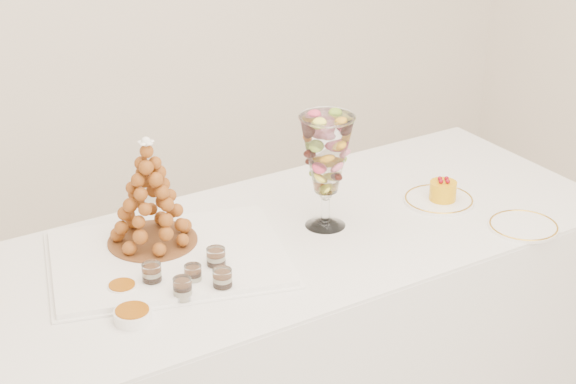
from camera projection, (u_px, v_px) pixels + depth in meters
buffet_table at (283, 348)px, 3.11m from camera, size 2.19×0.97×0.81m
lace_tray at (168, 258)px, 2.80m from camera, size 0.76×0.63×0.02m
macaron_vase at (326, 156)px, 2.91m from camera, size 0.17×0.17×0.36m
cake_plate at (439, 200)px, 3.16m from camera, size 0.23×0.23×0.01m
spare_plate at (523, 226)px, 2.99m from camera, size 0.22×0.22×0.01m
verrine_a at (152, 276)px, 2.65m from camera, size 0.06×0.06×0.07m
verrine_b at (193, 276)px, 2.66m from camera, size 0.05×0.05×0.07m
verrine_c at (216, 260)px, 2.73m from camera, size 0.06×0.06×0.07m
verrine_d at (183, 290)px, 2.59m from camera, size 0.06×0.06×0.07m
verrine_e at (223, 281)px, 2.63m from camera, size 0.06×0.06×0.07m
ramekin_back at (122, 289)px, 2.64m from camera, size 0.08×0.08×0.03m
ramekin_front at (133, 316)px, 2.51m from camera, size 0.10×0.10×0.03m
croquembouche at (149, 192)px, 2.80m from camera, size 0.27×0.27×0.33m
mousse_cake at (443, 190)px, 3.14m from camera, size 0.09×0.09×0.08m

